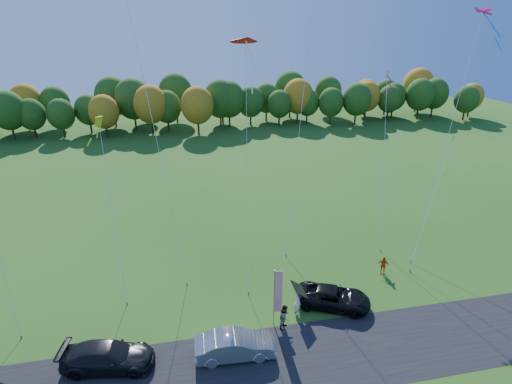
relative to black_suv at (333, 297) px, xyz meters
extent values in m
plane|color=#1D4D14|center=(-4.55, -0.32, -0.73)|extent=(160.00, 160.00, 0.00)
cube|color=black|center=(-4.55, -4.32, -0.72)|extent=(90.00, 6.00, 0.01)
imported|color=black|center=(0.00, 0.00, 0.00)|extent=(5.78, 4.39, 1.46)
imported|color=#ADADB2|center=(-7.67, -3.29, 0.08)|extent=(4.99, 1.95, 1.62)
imported|color=black|center=(-15.16, -2.64, 0.05)|extent=(5.68, 3.06, 1.56)
imported|color=silver|center=(-2.82, -0.26, 0.19)|extent=(0.65, 0.79, 1.85)
imported|color=gray|center=(-4.03, -1.48, 0.16)|extent=(1.07, 1.09, 1.77)
imported|color=#BA5511|center=(5.49, 3.06, 0.05)|extent=(0.98, 0.79, 1.56)
cylinder|color=#999999|center=(-4.67, -0.93, 1.41)|extent=(0.06, 0.06, 4.27)
cube|color=red|center=(-4.40, -0.96, 1.83)|extent=(0.53, 0.10, 3.20)
cube|color=navy|center=(-4.40, -0.93, 3.02)|extent=(0.53, 0.09, 0.83)
cylinder|color=#4C3F33|center=(-10.29, 4.62, -0.63)|extent=(0.08, 0.08, 0.20)
cylinder|color=#4C3F33|center=(-1.56, 7.11, -0.63)|extent=(0.08, 0.08, 0.20)
cylinder|color=#4C3F33|center=(-5.77, 2.51, -0.63)|extent=(0.08, 0.08, 0.20)
cone|color=red|center=(-4.11, 12.00, 17.03)|extent=(2.43, 1.86, 2.66)
cylinder|color=#4C3F33|center=(7.85, 2.78, -0.63)|extent=(0.08, 0.08, 0.20)
cube|color=#FF1C7E|center=(14.71, 8.80, 19.12)|extent=(3.31, 1.15, 1.26)
cylinder|color=#4C3F33|center=(-14.68, 3.12, -0.63)|extent=(0.08, 0.08, 0.20)
cube|color=yellow|center=(-15.77, 9.04, 11.52)|extent=(1.24, 1.24, 1.47)
cylinder|color=#4C3F33|center=(-21.11, 0.94, -0.63)|extent=(0.08, 0.08, 0.20)
cylinder|color=#4C3F33|center=(6.99, 6.17, -0.63)|extent=(0.08, 0.08, 0.20)
cube|color=silver|center=(9.32, 13.05, 13.95)|extent=(1.33, 1.33, 1.58)
cylinder|color=#4C3F33|center=(8.69, 4.00, -0.63)|extent=(0.08, 0.08, 0.20)
cube|color=#0C67AE|center=(13.73, 8.09, 8.99)|extent=(0.84, 0.84, 0.99)
camera|label=1|loc=(-10.16, -21.95, 18.11)|focal=28.00mm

